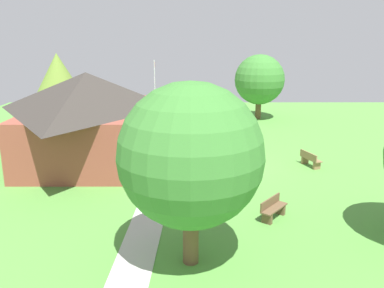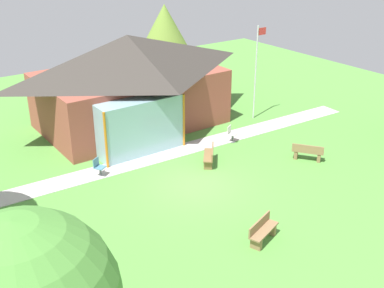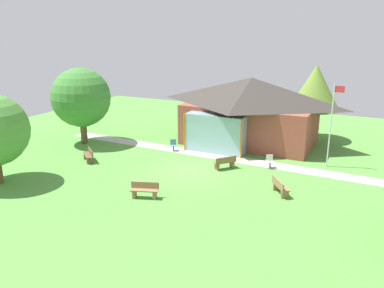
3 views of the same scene
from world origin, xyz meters
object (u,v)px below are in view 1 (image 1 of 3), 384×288
flagpole (155,93)px  tree_far_east (259,80)px  pavilion (91,115)px  patio_chair_lawn_spare (180,138)px  tree_west_hedge (191,156)px  bench_mid_right (234,133)px  bench_mid_left (273,209)px  bench_rear_near_path (202,149)px  tree_behind_pavilion_right (58,80)px  patio_chair_west (165,175)px  bench_front_center (310,160)px

flagpole → tree_far_east: (5.43, -8.59, 0.43)m
pavilion → patio_chair_lawn_spare: bearing=-58.6°
patio_chair_lawn_spare → tree_west_hedge: 15.00m
bench_mid_right → patio_chair_lawn_spare: bearing=166.0°
pavilion → bench_mid_left: (-8.26, -9.18, -2.25)m
bench_mid_left → bench_rear_near_path: size_ratio=1.00×
bench_rear_near_path → tree_west_hedge: (-12.09, 0.67, 3.21)m
tree_behind_pavilion_right → tree_far_east: (7.53, -14.94, -0.77)m
flagpole → bench_rear_near_path: size_ratio=3.76×
bench_mid_left → patio_chair_west: patio_chair_west is taller
bench_mid_right → bench_front_center: same height
tree_west_hedge → flagpole: bearing=8.5°
pavilion → bench_front_center: bearing=-97.4°
pavilion → bench_front_center: (-1.62, -12.57, -2.25)m
flagpole → patio_chair_west: flagpole is taller
pavilion → bench_rear_near_path: (0.58, -6.55, -2.25)m
flagpole → tree_far_east: tree_far_east is taller
bench_mid_left → bench_front_center: same height
flagpole → bench_mid_left: bearing=-157.9°
flagpole → tree_behind_pavilion_right: (-2.09, 6.35, 1.21)m
pavilion → patio_chair_west: (-4.23, -4.61, -2.24)m
flagpole → patio_chair_lawn_spare: size_ratio=6.31×
pavilion → tree_west_hedge: size_ratio=1.81×
pavilion → tree_west_hedge: 12.96m
bench_mid_right → flagpole: bearing=127.0°
flagpole → tree_west_hedge: size_ratio=0.92×
bench_front_center → tree_west_hedge: bearing=-53.4°
bench_mid_left → patio_chair_lawn_spare: size_ratio=1.67×
bench_rear_near_path → bench_front_center: (-2.20, -6.02, 0.00)m
patio_chair_west → tree_behind_pavilion_right: 12.16m
flagpole → tree_behind_pavilion_right: size_ratio=0.90×
pavilion → bench_rear_near_path: 6.95m
bench_rear_near_path → bench_mid_right: bearing=-81.3°
tree_west_hedge → bench_mid_left: bearing=-45.4°
bench_rear_near_path → bench_front_center: bearing=-161.0°
pavilion → bench_mid_right: 10.37m
pavilion → patio_chair_lawn_spare: pavilion is taller
bench_front_center → patio_chair_lawn_spare: 8.84m
bench_mid_left → bench_rear_near_path: (8.85, 2.63, 0.00)m
bench_front_center → tree_far_east: 13.84m
bench_front_center → patio_chair_west: bearing=-91.2°
pavilion → bench_rear_near_path: bearing=-84.9°
tree_behind_pavilion_right → bench_mid_left: bearing=-135.6°
bench_mid_right → tree_far_east: size_ratio=0.26×
bench_rear_near_path → tree_far_east: tree_far_east is taller
bench_mid_right → bench_mid_left: size_ratio=1.02×
flagpole → tree_west_hedge: (-17.94, -2.68, 0.62)m
tree_west_hedge → tree_far_east: bearing=-14.2°
bench_mid_left → patio_chair_west: 6.09m
pavilion → bench_mid_left: pavilion is taller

